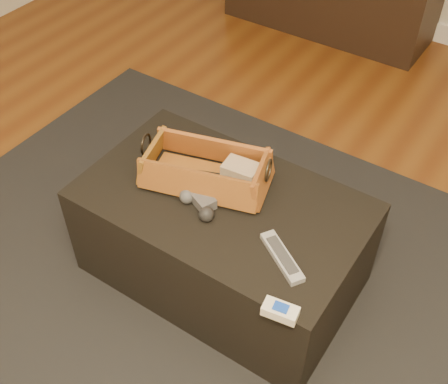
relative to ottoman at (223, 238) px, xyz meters
The scene contains 10 objects.
floor 0.49m from the ottoman, 84.95° to the right, with size 5.00×5.50×0.01m, color brown.
baseboard 2.30m from the ottoman, 89.04° to the left, with size 5.00×0.04×0.12m, color white.
area_rug 0.22m from the ottoman, 90.00° to the right, with size 2.60×2.00×0.01m, color black.
ottoman is the anchor object (origin of this frame).
tv_remote 0.26m from the ottoman, behind, with size 0.24×0.05×0.02m, color black.
cloth_bundle 0.28m from the ottoman, 85.20° to the left, with size 0.12×0.08×0.07m, color tan.
wicker_basket 0.28m from the ottoman, 157.53° to the left, with size 0.49×0.35×0.16m.
game_controller 0.25m from the ottoman, 114.46° to the right, with size 0.17×0.12×0.05m.
silver_remote 0.39m from the ottoman, 21.33° to the right, with size 0.21×0.16×0.02m.
cream_gadget 0.55m from the ottoman, 36.75° to the right, with size 0.11×0.07×0.04m.
Camera 1 is at (0.73, -0.71, 1.82)m, focal length 45.00 mm.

